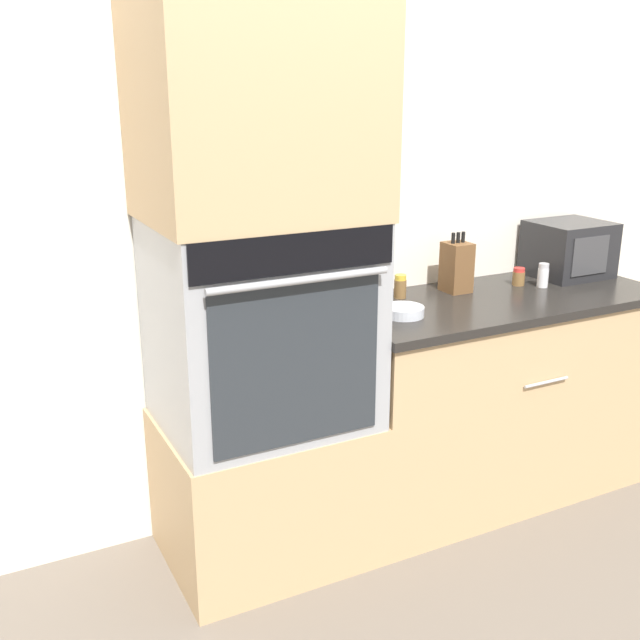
% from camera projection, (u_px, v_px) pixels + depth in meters
% --- Properties ---
extents(ground_plane, '(12.00, 12.00, 0.00)m').
position_uv_depth(ground_plane, '(388.00, 565.00, 2.86)').
color(ground_plane, '#6B6056').
extents(wall_back, '(8.00, 0.05, 2.50)m').
position_uv_depth(wall_back, '(314.00, 215.00, 3.01)').
color(wall_back, silver).
rests_on(wall_back, ground_plane).
extents(oven_cabinet_base, '(0.75, 0.60, 0.57)m').
position_uv_depth(oven_cabinet_base, '(265.00, 487.00, 2.86)').
color(oven_cabinet_base, tan).
rests_on(oven_cabinet_base, ground_plane).
extents(wall_oven, '(0.73, 0.64, 0.75)m').
position_uv_depth(wall_oven, '(261.00, 323.00, 2.66)').
color(wall_oven, '#9EA0A5').
rests_on(wall_oven, oven_cabinet_base).
extents(oven_cabinet_upper, '(0.75, 0.60, 0.74)m').
position_uv_depth(oven_cabinet_upper, '(256.00, 106.00, 2.44)').
color(oven_cabinet_upper, tan).
rests_on(oven_cabinet_upper, wall_oven).
extents(counter_unit, '(1.44, 0.63, 0.90)m').
position_uv_depth(counter_unit, '(492.00, 394.00, 3.28)').
color(counter_unit, tan).
rests_on(counter_unit, ground_plane).
extents(microwave, '(0.34, 0.30, 0.25)m').
position_uv_depth(microwave, '(569.00, 249.00, 3.44)').
color(microwave, '#232326').
rests_on(microwave, counter_unit).
extents(knife_block, '(0.10, 0.11, 0.26)m').
position_uv_depth(knife_block, '(457.00, 267.00, 3.18)').
color(knife_block, brown).
rests_on(knife_block, counter_unit).
extents(bowl, '(0.16, 0.16, 0.04)m').
position_uv_depth(bowl, '(403.00, 311.00, 2.87)').
color(bowl, silver).
rests_on(bowl, counter_unit).
extents(condiment_jar_near, '(0.05, 0.05, 0.10)m').
position_uv_depth(condiment_jar_near, '(400.00, 287.00, 3.10)').
color(condiment_jar_near, brown).
rests_on(condiment_jar_near, counter_unit).
extents(condiment_jar_mid, '(0.05, 0.05, 0.11)m').
position_uv_depth(condiment_jar_mid, '(543.00, 276.00, 3.27)').
color(condiment_jar_mid, silver).
rests_on(condiment_jar_mid, counter_unit).
extents(condiment_jar_far, '(0.05, 0.05, 0.08)m').
position_uv_depth(condiment_jar_far, '(519.00, 277.00, 3.30)').
color(condiment_jar_far, brown).
rests_on(condiment_jar_far, counter_unit).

